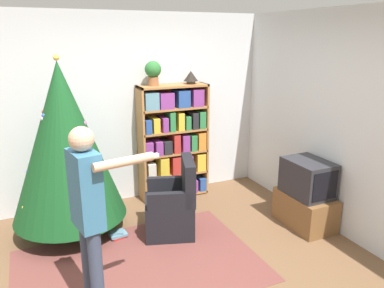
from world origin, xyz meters
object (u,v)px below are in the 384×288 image
object	(u,v)px
bookshelf	(174,142)
potted_plant	(153,72)
armchair	(173,208)
christmas_tree	(65,142)
television	(308,178)
standing_person	(89,209)
table_lamp	(191,76)

from	to	relation	value
bookshelf	potted_plant	size ratio (longest dim) A/B	4.97
armchair	christmas_tree	bearing A→B (deg)	-97.26
television	armchair	bearing A→B (deg)	162.03
bookshelf	potted_plant	bearing A→B (deg)	177.93
television	christmas_tree	world-z (taller)	christmas_tree
standing_person	bookshelf	bearing A→B (deg)	132.23
potted_plant	standing_person	bearing A→B (deg)	-121.41
television	table_lamp	world-z (taller)	table_lamp
christmas_tree	table_lamp	xyz separation A→B (m)	(1.79, 0.50, 0.62)
television	standing_person	world-z (taller)	standing_person
standing_person	armchair	bearing A→B (deg)	121.92
bookshelf	potted_plant	distance (m)	1.05
armchair	bookshelf	bearing A→B (deg)	175.01
bookshelf	christmas_tree	world-z (taller)	christmas_tree
standing_person	table_lamp	distance (m)	2.81
bookshelf	armchair	world-z (taller)	bookshelf
television	christmas_tree	bearing A→B (deg)	158.98
christmas_tree	standing_person	xyz separation A→B (m)	(0.00, -1.53, -0.15)
television	table_lamp	distance (m)	2.08
christmas_tree	armchair	size ratio (longest dim) A/B	2.28
television	christmas_tree	xyz separation A→B (m)	(-2.66, 1.02, 0.49)
christmas_tree	armchair	xyz separation A→B (m)	(1.10, -0.52, -0.80)
bookshelf	television	world-z (taller)	bookshelf
television	standing_person	bearing A→B (deg)	-169.28
bookshelf	armchair	bearing A→B (deg)	-112.87
table_lamp	bookshelf	bearing A→B (deg)	-177.82
armchair	potted_plant	size ratio (longest dim) A/B	2.80
standing_person	table_lamp	bearing A→B (deg)	127.82
armchair	potted_plant	world-z (taller)	potted_plant
television	armchair	size ratio (longest dim) A/B	0.64
christmas_tree	potted_plant	world-z (taller)	christmas_tree
armchair	television	bearing A→B (deg)	89.91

